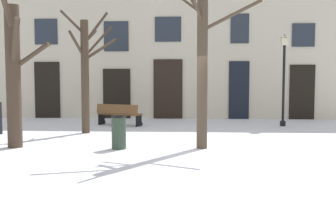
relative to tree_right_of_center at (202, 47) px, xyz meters
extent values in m
plane|color=white|center=(-1.01, 0.29, -2.75)|extent=(28.84, 28.84, 0.00)
cube|color=beige|center=(-1.01, 7.61, 0.83)|extent=(18.03, 0.40, 7.16)
cube|color=black|center=(-6.94, 7.39, -1.45)|extent=(1.18, 0.08, 2.61)
cube|color=#262D38|center=(-6.94, 7.39, 1.25)|extent=(1.06, 0.06, 1.17)
cube|color=black|center=(-3.68, 7.39, -1.61)|extent=(1.26, 0.08, 2.29)
cube|color=#262D38|center=(-3.68, 7.39, 1.02)|extent=(1.13, 0.06, 1.36)
cube|color=black|center=(-1.30, 7.39, -1.39)|extent=(1.33, 0.08, 2.72)
cube|color=#262D38|center=(-1.30, 7.39, 1.33)|extent=(1.19, 0.06, 1.12)
cube|color=black|center=(1.94, 7.39, -1.44)|extent=(0.91, 0.08, 2.63)
cube|color=#262D38|center=(1.94, 7.39, 1.34)|extent=(0.82, 0.06, 1.32)
cube|color=black|center=(4.77, 7.39, -1.52)|extent=(1.12, 0.08, 2.47)
cube|color=#262D38|center=(4.77, 7.39, 1.03)|extent=(1.00, 0.06, 1.04)
cylinder|color=#4C3D2D|center=(0.01, -0.01, -0.22)|extent=(0.29, 0.29, 5.07)
cylinder|color=#4C3D2D|center=(-0.29, 0.31, 1.15)|extent=(0.68, 0.73, 0.62)
cylinder|color=#4C3D2D|center=(0.78, -0.06, 0.83)|extent=(1.59, 0.20, 0.84)
cylinder|color=#4C3D2D|center=(-0.25, 0.13, 1.20)|extent=(0.61, 0.37, 0.95)
cylinder|color=#423326|center=(-5.16, -0.13, -0.80)|extent=(0.39, 0.39, 3.90)
cylinder|color=#423326|center=(-4.98, -0.75, 0.83)|extent=(0.50, 1.33, 0.80)
cylinder|color=#423326|center=(-4.74, 0.16, -0.20)|extent=(0.95, 0.70, 0.79)
cylinder|color=#423326|center=(-4.90, -0.53, 0.09)|extent=(0.70, 0.98, 1.26)
cylinder|color=#423326|center=(-4.65, -0.14, -0.25)|extent=(1.08, 0.16, 0.78)
cylinder|color=#423326|center=(-3.91, 2.67, -0.82)|extent=(0.27, 0.27, 3.86)
cylinder|color=#423326|center=(-4.25, 2.48, 1.01)|extent=(0.78, 0.48, 0.81)
cylinder|color=#423326|center=(-3.46, 3.16, 0.16)|extent=(1.00, 1.09, 0.84)
cylinder|color=#423326|center=(-3.50, 3.03, 0.43)|extent=(0.90, 0.82, 1.16)
cylinder|color=#423326|center=(-3.81, 3.10, 0.58)|extent=(0.28, 0.92, 0.57)
cylinder|color=#423326|center=(-3.60, 3.10, 0.90)|extent=(0.72, 0.96, 1.20)
cylinder|color=#423326|center=(-4.11, 2.47, 0.26)|extent=(0.53, 0.52, 0.94)
cylinder|color=black|center=(3.35, 4.90, -1.18)|extent=(0.10, 0.10, 3.15)
cylinder|color=black|center=(3.35, 4.90, -2.65)|extent=(0.22, 0.22, 0.20)
cube|color=beige|center=(3.35, 4.90, 0.58)|extent=(0.24, 0.24, 0.36)
cone|color=black|center=(3.35, 4.90, 0.76)|extent=(0.30, 0.30, 0.14)
cylinder|color=#2D3D2D|center=(-2.24, -0.22, -2.32)|extent=(0.39, 0.39, 0.86)
torus|color=black|center=(-2.24, -0.22, -1.88)|extent=(0.42, 0.42, 0.04)
cube|color=brown|center=(-3.10, 4.80, -2.30)|extent=(1.86, 1.04, 0.05)
cube|color=brown|center=(-3.17, 4.61, -2.08)|extent=(1.75, 0.71, 0.36)
cube|color=black|center=(-2.30, 4.52, -2.53)|extent=(0.19, 0.40, 0.45)
torus|color=black|center=(-2.24, 4.68, -2.67)|extent=(0.17, 0.09, 0.17)
cube|color=black|center=(-3.90, 5.09, -2.53)|extent=(0.19, 0.40, 0.45)
torus|color=black|center=(-3.84, 5.26, -2.67)|extent=(0.17, 0.09, 0.17)
camera|label=1|loc=(-0.36, -10.77, -0.76)|focal=42.36mm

